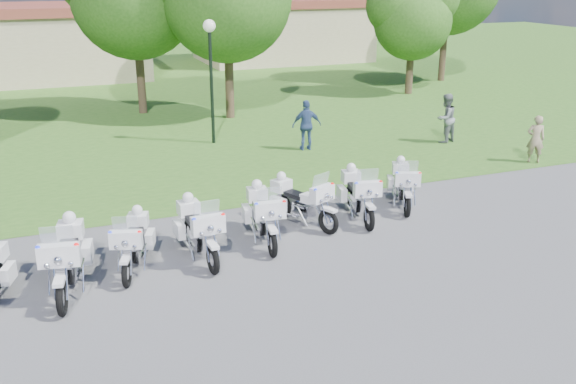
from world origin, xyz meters
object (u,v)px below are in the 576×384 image
object	(u,v)px
motorcycle_1	(67,257)
bystander_b	(446,118)
motorcycle_7	(403,183)
bystander_a	(536,139)
lamp_post	(210,52)
motorcycle_2	(133,242)
motorcycle_6	(358,194)
motorcycle_5	(301,200)
bystander_c	(307,125)
motorcycle_3	(198,229)
motorcycle_4	(263,214)

from	to	relation	value
motorcycle_1	bystander_b	world-z (taller)	bystander_b
motorcycle_7	bystander_a	distance (m)	6.39
motorcycle_7	lamp_post	size ratio (longest dim) A/B	0.46
motorcycle_2	bystander_b	distance (m)	13.77
motorcycle_7	lamp_post	xyz separation A→B (m)	(-3.05, 8.16, 2.69)
motorcycle_7	lamp_post	world-z (taller)	lamp_post
bystander_b	motorcycle_6	bearing A→B (deg)	21.16
motorcycle_2	lamp_post	size ratio (longest dim) A/B	0.47
motorcycle_5	bystander_a	bearing A→B (deg)	169.75
motorcycle_5	bystander_a	xyz separation A→B (m)	(9.17, 2.18, 0.17)
motorcycle_7	bystander_c	bearing A→B (deg)	-64.46
motorcycle_6	bystander_b	xyz separation A→B (m)	(6.38, 5.52, 0.26)
motorcycle_2	motorcycle_6	world-z (taller)	motorcycle_6
lamp_post	bystander_a	xyz separation A→B (m)	(9.14, -6.25, -2.51)
motorcycle_3	bystander_a	world-z (taller)	bystander_a
motorcycle_4	motorcycle_7	xyz separation A→B (m)	(4.28, 0.88, -0.04)
bystander_b	bystander_a	bearing A→B (deg)	91.26
motorcycle_5	motorcycle_7	xyz separation A→B (m)	(3.08, 0.27, -0.02)
motorcycle_2	bystander_a	bearing A→B (deg)	-148.14
motorcycle_6	bystander_b	size ratio (longest dim) A/B	1.24
motorcycle_3	bystander_c	size ratio (longest dim) A/B	1.31
motorcycle_4	motorcycle_5	distance (m)	1.35
motorcycle_4	lamp_post	distance (m)	9.51
motorcycle_3	bystander_b	distance (m)	12.50
motorcycle_3	motorcycle_2	bearing A→B (deg)	-0.73
motorcycle_3	bystander_c	bearing A→B (deg)	-131.18
motorcycle_7	lamp_post	bearing A→B (deg)	-46.37
motorcycle_4	motorcycle_2	bearing A→B (deg)	14.73
motorcycle_3	motorcycle_6	xyz separation A→B (m)	(4.37, 0.85, -0.02)
bystander_c	motorcycle_2	bearing A→B (deg)	54.58
motorcycle_3	lamp_post	bearing A→B (deg)	-110.26
motorcycle_1	motorcycle_4	size ratio (longest dim) A/B	1.07
motorcycle_6	motorcycle_1	bearing A→B (deg)	21.61
motorcycle_1	motorcycle_5	bearing A→B (deg)	-154.24
motorcycle_6	motorcycle_7	distance (m)	1.57
bystander_a	motorcycle_6	bearing A→B (deg)	45.81
motorcycle_2	motorcycle_7	distance (m)	7.43
bystander_c	motorcycle_4	bearing A→B (deg)	68.39
motorcycle_6	bystander_c	distance (m)	6.55
motorcycle_2	motorcycle_4	bearing A→B (deg)	-154.12
motorcycle_4	motorcycle_5	size ratio (longest dim) A/B	1.11
motorcycle_4	bystander_b	world-z (taller)	bystander_b
motorcycle_3	bystander_a	bearing A→B (deg)	-168.74
bystander_a	bystander_c	world-z (taller)	bystander_c
motorcycle_6	lamp_post	distance (m)	9.06
motorcycle_1	motorcycle_7	size ratio (longest dim) A/B	1.21
motorcycle_5	bystander_c	size ratio (longest dim) A/B	1.18
motorcycle_4	bystander_a	bearing A→B (deg)	-157.58
bystander_b	bystander_c	xyz separation A→B (m)	(-5.10, 0.89, -0.02)
motorcycle_6	bystander_b	distance (m)	8.44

